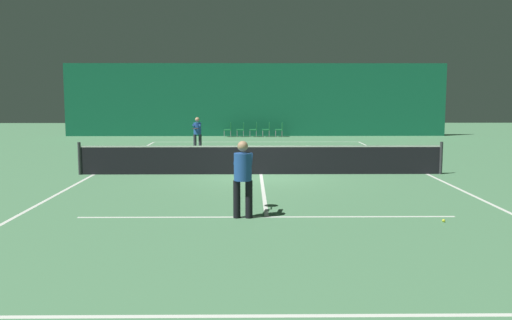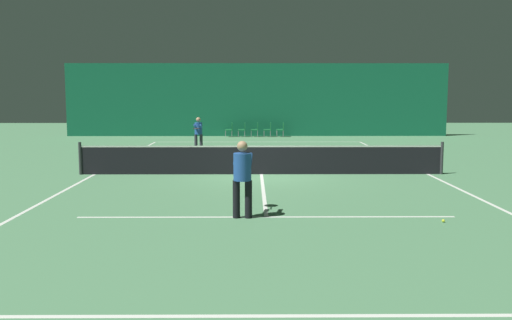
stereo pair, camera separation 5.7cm
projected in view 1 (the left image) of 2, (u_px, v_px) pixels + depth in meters
ground_plane at (261, 174)px, 18.79m from camera, size 60.00×60.00×0.00m
backdrop_curtain at (256, 100)px, 34.35m from camera, size 23.00×0.12×4.37m
court_line_baseline_far at (257, 142)px, 30.60m from camera, size 11.00×0.10×0.00m
court_line_baseline_near at (280, 316)px, 6.98m from camera, size 11.00×0.10×0.00m
court_line_service_far at (258, 153)px, 25.14m from camera, size 8.25×0.10×0.00m
court_line_service_near at (267, 217)px, 12.43m from camera, size 8.25×0.10×0.00m
court_line_sideline_left at (94, 174)px, 18.73m from camera, size 0.10×23.80×0.00m
court_line_sideline_right at (427, 174)px, 18.85m from camera, size 0.10×23.80×0.00m
court_line_centre at (261, 174)px, 18.79m from camera, size 0.10×12.80×0.00m
tennis_net at (261, 159)px, 18.72m from camera, size 12.00×0.10×1.07m
player_near at (243, 173)px, 12.28m from camera, size 0.44×1.37×1.68m
player_far at (197, 131)px, 26.11m from camera, size 0.38×1.29×1.53m
courtside_chair_0 at (229, 129)px, 33.99m from camera, size 0.44×0.44×0.84m
courtside_chair_1 at (242, 129)px, 34.00m from camera, size 0.44×0.44×0.84m
courtside_chair_2 at (254, 129)px, 34.01m from camera, size 0.44×0.44×0.84m
courtside_chair_3 at (267, 129)px, 34.01m from camera, size 0.44×0.44×0.84m
courtside_chair_4 at (280, 129)px, 34.02m from camera, size 0.44×0.44×0.84m
tennis_ball at (444, 221)px, 11.95m from camera, size 0.07×0.07×0.07m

